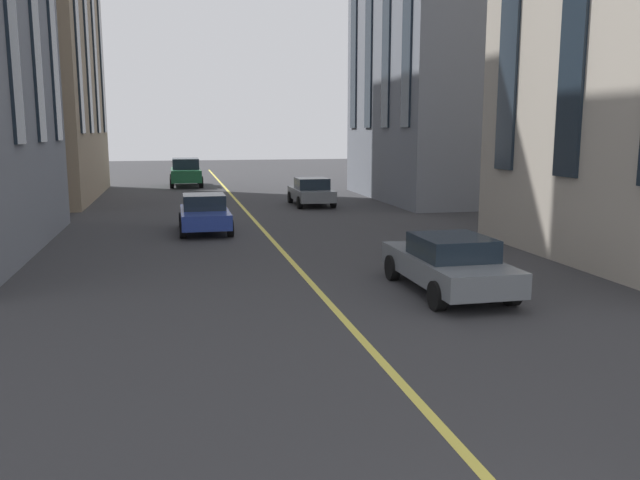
{
  "coord_description": "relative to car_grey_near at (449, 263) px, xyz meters",
  "views": [
    {
      "loc": [
        -2.82,
        3.25,
        3.8
      ],
      "look_at": [
        8.69,
        0.66,
        1.78
      ],
      "focal_mm": 36.36,
      "sensor_mm": 36.0,
      "label": 1
    }
  ],
  "objects": [
    {
      "name": "lane_centre_line",
      "position": [
        8.96,
        2.97,
        -0.7
      ],
      "size": [
        80.0,
        0.16,
        0.01
      ],
      "color": "#D8C64C",
      "rests_on": "ground_plane"
    },
    {
      "name": "car_grey_near",
      "position": [
        0.0,
        0.0,
        0.0
      ],
      "size": [
        4.4,
        1.95,
        1.37
      ],
      "color": "slate",
      "rests_on": "ground_plane"
    },
    {
      "name": "car_grey_parked_b",
      "position": [
        18.1,
        -0.52,
        -0.0
      ],
      "size": [
        3.9,
        1.89,
        1.4
      ],
      "color": "slate",
      "rests_on": "ground_plane"
    },
    {
      "name": "car_blue_far",
      "position": [
        10.57,
        5.16,
        -0.0
      ],
      "size": [
        3.9,
        1.89,
        1.4
      ],
      "color": "navy",
      "rests_on": "ground_plane"
    },
    {
      "name": "car_green_trailing",
      "position": [
        30.97,
        5.45,
        0.27
      ],
      "size": [
        4.7,
        2.14,
        1.88
      ],
      "color": "#1E6038",
      "rests_on": "ground_plane"
    }
  ]
}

